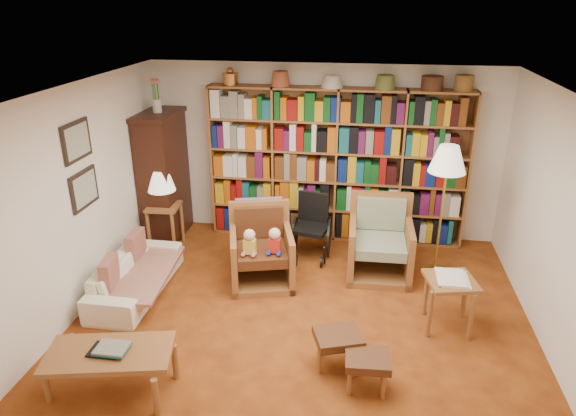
% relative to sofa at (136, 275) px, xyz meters
% --- Properties ---
extents(floor, '(5.00, 5.00, 0.00)m').
position_rel_sofa_xyz_m(floor, '(2.05, -0.40, -0.23)').
color(floor, '#944816').
rests_on(floor, ground).
extents(ceiling, '(5.00, 5.00, 0.00)m').
position_rel_sofa_xyz_m(ceiling, '(2.05, -0.40, 2.27)').
color(ceiling, silver).
rests_on(ceiling, wall_back).
extents(wall_back, '(5.00, 0.00, 5.00)m').
position_rel_sofa_xyz_m(wall_back, '(2.05, 2.10, 1.02)').
color(wall_back, white).
rests_on(wall_back, floor).
extents(wall_front, '(5.00, 0.00, 5.00)m').
position_rel_sofa_xyz_m(wall_front, '(2.05, -2.90, 1.02)').
color(wall_front, white).
rests_on(wall_front, floor).
extents(wall_left, '(0.00, 5.00, 5.00)m').
position_rel_sofa_xyz_m(wall_left, '(-0.45, -0.40, 1.02)').
color(wall_left, white).
rests_on(wall_left, floor).
extents(wall_right, '(0.00, 5.00, 5.00)m').
position_rel_sofa_xyz_m(wall_right, '(4.55, -0.40, 1.02)').
color(wall_right, white).
rests_on(wall_right, floor).
extents(bookshelf, '(3.60, 0.30, 2.42)m').
position_rel_sofa_xyz_m(bookshelf, '(2.25, 1.93, 0.94)').
color(bookshelf, brown).
rests_on(bookshelf, floor).
extents(curio_cabinet, '(0.50, 0.95, 2.40)m').
position_rel_sofa_xyz_m(curio_cabinet, '(-0.20, 1.60, 0.72)').
color(curio_cabinet, '#34180E').
rests_on(curio_cabinet, floor).
extents(framed_pictures, '(0.03, 0.52, 0.97)m').
position_rel_sofa_xyz_m(framed_pictures, '(-0.43, -0.10, 1.40)').
color(framed_pictures, black).
rests_on(framed_pictures, wall_left).
extents(sofa, '(1.57, 0.62, 0.46)m').
position_rel_sofa_xyz_m(sofa, '(0.00, 0.00, 0.00)').
color(sofa, white).
rests_on(sofa, floor).
extents(sofa_throw, '(0.85, 1.44, 0.04)m').
position_rel_sofa_xyz_m(sofa_throw, '(0.05, -0.00, 0.07)').
color(sofa_throw, '#C1BA8D').
rests_on(sofa_throw, sofa).
extents(cushion_left, '(0.12, 0.38, 0.37)m').
position_rel_sofa_xyz_m(cushion_left, '(-0.13, 0.35, 0.22)').
color(cushion_left, maroon).
rests_on(cushion_left, sofa).
extents(cushion_right, '(0.17, 0.39, 0.37)m').
position_rel_sofa_xyz_m(cushion_right, '(-0.13, -0.35, 0.22)').
color(cushion_right, maroon).
rests_on(cushion_right, sofa).
extents(side_table_lamp, '(0.47, 0.47, 0.63)m').
position_rel_sofa_xyz_m(side_table_lamp, '(-0.10, 1.24, 0.24)').
color(side_table_lamp, brown).
rests_on(side_table_lamp, floor).
extents(table_lamp, '(0.38, 0.38, 0.52)m').
position_rel_sofa_xyz_m(table_lamp, '(-0.10, 1.24, 0.75)').
color(table_lamp, gold).
rests_on(table_lamp, side_table_lamp).
extents(armchair_leather, '(0.97, 0.98, 0.98)m').
position_rel_sofa_xyz_m(armchair_leather, '(1.45, 0.58, 0.17)').
color(armchair_leather, brown).
rests_on(armchair_leather, floor).
extents(armchair_sage, '(0.81, 0.85, 1.00)m').
position_rel_sofa_xyz_m(armchair_sage, '(2.90, 1.00, 0.15)').
color(armchair_sage, brown).
rests_on(armchair_sage, floor).
extents(wheelchair, '(0.51, 0.70, 0.88)m').
position_rel_sofa_xyz_m(wheelchair, '(1.98, 1.31, 0.17)').
color(wheelchair, black).
rests_on(wheelchair, floor).
extents(floor_lamp, '(0.45, 0.45, 1.70)m').
position_rel_sofa_xyz_m(floor_lamp, '(3.63, 1.07, 1.24)').
color(floor_lamp, gold).
rests_on(floor_lamp, floor).
extents(side_table_papers, '(0.59, 0.59, 0.62)m').
position_rel_sofa_xyz_m(side_table_papers, '(3.61, -0.15, 0.26)').
color(side_table_papers, brown).
rests_on(side_table_papers, floor).
extents(footstool_a, '(0.53, 0.49, 0.37)m').
position_rel_sofa_xyz_m(footstool_a, '(2.49, -0.97, 0.07)').
color(footstool_a, '#512515').
rests_on(footstool_a, floor).
extents(footstool_b, '(0.42, 0.37, 0.34)m').
position_rel_sofa_xyz_m(footstool_b, '(2.77, -1.23, 0.05)').
color(footstool_b, '#512515').
rests_on(footstool_b, floor).
extents(coffee_table, '(1.20, 0.77, 0.48)m').
position_rel_sofa_xyz_m(coffee_table, '(0.49, -1.61, 0.14)').
color(coffee_table, brown).
rests_on(coffee_table, floor).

